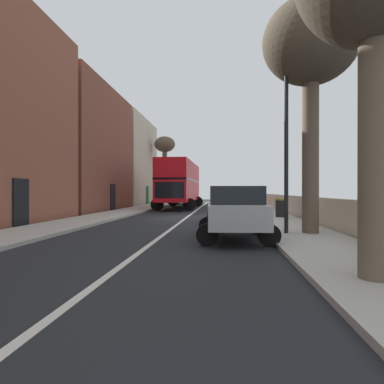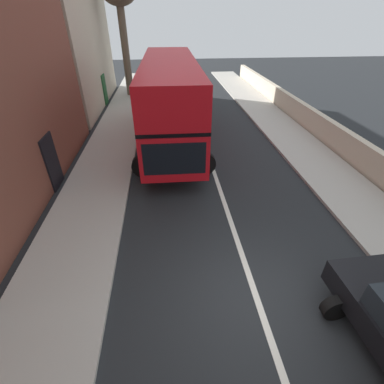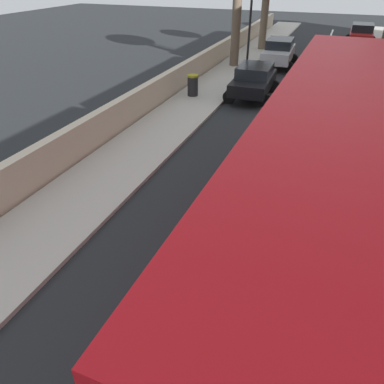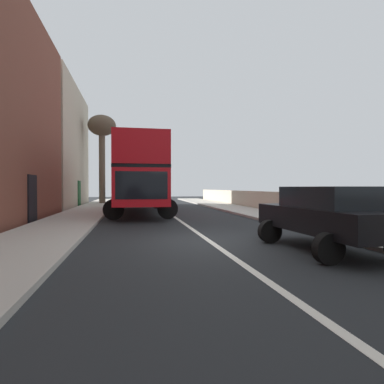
% 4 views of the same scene
% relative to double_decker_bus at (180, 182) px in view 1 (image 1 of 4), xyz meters
% --- Properties ---
extents(ground_plane, '(84.00, 84.00, 0.00)m').
position_rel_double_decker_bus_xyz_m(ground_plane, '(1.70, -10.14, -2.35)').
color(ground_plane, black).
extents(road_centre_line, '(0.16, 54.00, 0.01)m').
position_rel_double_decker_bus_xyz_m(road_centre_line, '(1.70, -10.14, -2.35)').
color(road_centre_line, silver).
rests_on(road_centre_line, ground).
extents(sidewalk_left, '(2.60, 60.00, 0.12)m').
position_rel_double_decker_bus_xyz_m(sidewalk_left, '(-3.20, -10.14, -2.29)').
color(sidewalk_left, '#B2ADA3').
rests_on(sidewalk_left, ground).
extents(sidewalk_right, '(2.60, 60.00, 0.12)m').
position_rel_double_decker_bus_xyz_m(sidewalk_right, '(6.60, -10.14, -2.29)').
color(sidewalk_right, '#B2ADA3').
rests_on(sidewalk_right, ground).
extents(terraced_houses_left, '(4.07, 47.52, 10.24)m').
position_rel_double_decker_bus_xyz_m(terraced_houses_left, '(-6.80, -9.81, 2.47)').
color(terraced_houses_left, brown).
rests_on(terraced_houses_left, ground).
extents(boundary_wall_right, '(0.36, 54.00, 1.28)m').
position_rel_double_decker_bus_xyz_m(boundary_wall_right, '(8.15, -10.14, -1.72)').
color(boundary_wall_right, beige).
rests_on(boundary_wall_right, ground).
extents(double_decker_bus, '(3.66, 11.09, 4.06)m').
position_rel_double_decker_bus_xyz_m(double_decker_bus, '(0.00, 0.00, 0.00)').
color(double_decker_bus, red).
rests_on(double_decker_bus, ground).
extents(parked_car_silver_right_0, '(2.50, 4.12, 1.71)m').
position_rel_double_decker_bus_xyz_m(parked_car_silver_right_0, '(4.20, -18.92, -1.39)').
color(parked_car_silver_right_0, '#B7BABF').
rests_on(parked_car_silver_right_0, ground).
extents(parked_car_black_right_1, '(2.49, 3.96, 1.57)m').
position_rel_double_decker_bus_xyz_m(parked_car_black_right_1, '(4.20, -11.92, -1.46)').
color(parked_car_black_right_1, black).
rests_on(parked_car_black_right_1, ground).
extents(parked_car_grey_left_3, '(2.44, 4.18, 1.72)m').
position_rel_double_decker_bus_xyz_m(parked_car_grey_left_3, '(-0.80, 9.88, -1.39)').
color(parked_car_grey_left_3, slate).
rests_on(parked_car_grey_left_3, ground).
extents(street_tree_left_0, '(2.49, 2.49, 7.99)m').
position_rel_double_decker_bus_xyz_m(street_tree_left_0, '(-3.14, 10.06, 4.26)').
color(street_tree_left_0, brown).
rests_on(street_tree_left_0, sidewalk_left).
extents(street_tree_right_3, '(3.29, 3.29, 8.10)m').
position_rel_double_decker_bus_xyz_m(street_tree_right_3, '(6.84, -17.77, 4.19)').
color(street_tree_right_3, brown).
rests_on(street_tree_right_3, sidewalk_right).
extents(lamppost_right, '(0.32, 0.32, 6.31)m').
position_rel_double_decker_bus_xyz_m(lamppost_right, '(6.00, -17.89, 1.45)').
color(lamppost_right, black).
rests_on(lamppost_right, sidewalk_right).
extents(litter_bin_right, '(0.55, 0.55, 1.03)m').
position_rel_double_decker_bus_xyz_m(litter_bin_right, '(7.00, -10.77, -1.72)').
color(litter_bin_right, black).
rests_on(litter_bin_right, sidewalk_right).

